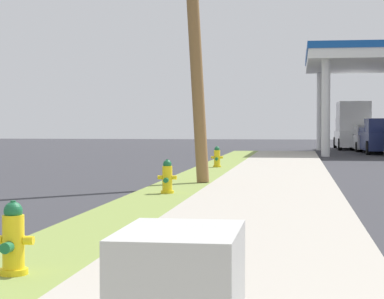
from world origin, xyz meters
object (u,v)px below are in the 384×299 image
fire_hydrant_nearest (13,242)px  truck_white_on_apron (352,127)px  car_silver_by_near_pump (369,139)px  truck_navy_at_forecourt (381,137)px  fire_hydrant_second (167,178)px  fire_hydrant_third (217,158)px

fire_hydrant_nearest → truck_white_on_apron: (6.40, 43.22, 1.04)m
car_silver_by_near_pump → truck_navy_at_forecourt: size_ratio=0.83×
fire_hydrant_nearest → truck_navy_at_forecourt: bearing=78.3°
fire_hydrant_second → car_silver_by_near_pump: (7.15, 30.66, 0.28)m
fire_hydrant_second → fire_hydrant_nearest: bearing=-89.9°
fire_hydrant_nearest → truck_white_on_apron: size_ratio=0.12×
fire_hydrant_nearest → fire_hydrant_third: size_ratio=1.00×
fire_hydrant_second → car_silver_by_near_pump: size_ratio=0.16×
fire_hydrant_nearest → car_silver_by_near_pump: size_ratio=0.16×
fire_hydrant_third → truck_navy_at_forecourt: truck_navy_at_forecourt is taller
truck_navy_at_forecourt → truck_white_on_apron: truck_white_on_apron is taller
car_silver_by_near_pump → truck_navy_at_forecourt: 3.68m
fire_hydrant_nearest → fire_hydrant_third: 19.17m
fire_hydrant_nearest → fire_hydrant_second: 8.97m
fire_hydrant_nearest → truck_navy_at_forecourt: size_ratio=0.14×
fire_hydrant_second → truck_white_on_apron: (6.40, 34.25, 1.04)m
truck_navy_at_forecourt → truck_white_on_apron: (-1.08, 7.24, 0.57)m
car_silver_by_near_pump → truck_white_on_apron: truck_white_on_apron is taller
truck_navy_at_forecourt → truck_white_on_apron: size_ratio=0.85×
fire_hydrant_third → truck_navy_at_forecourt: size_ratio=0.14×
fire_hydrant_nearest → fire_hydrant_second: bearing=90.1°
fire_hydrant_third → truck_navy_at_forecourt: bearing=66.0°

